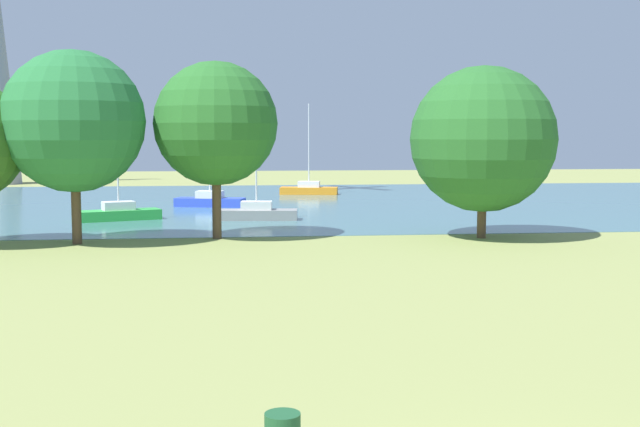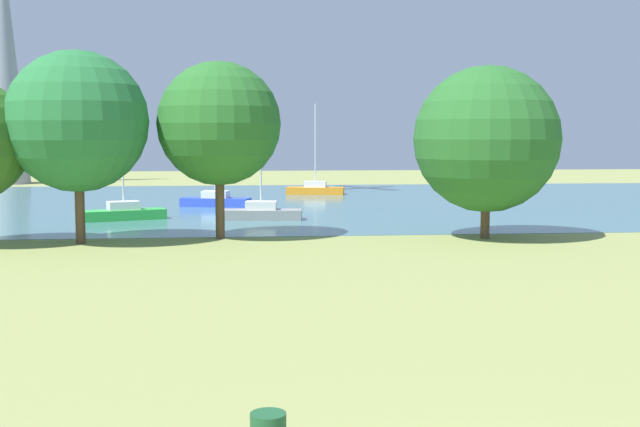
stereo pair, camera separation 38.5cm
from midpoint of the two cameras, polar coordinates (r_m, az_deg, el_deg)
ground_plane at (r=31.96m, az=0.94°, el=-3.45°), size 160.00×160.00×0.00m
water_surface at (r=59.65m, az=-2.41°, el=0.80°), size 140.00×40.00×0.02m
sailboat_gray at (r=47.45m, az=-4.77°, el=0.07°), size 4.92×1.96×5.56m
sailboat_blue at (r=56.50m, az=-8.03°, el=0.96°), size 5.03×2.73×7.92m
sailboat_green at (r=48.63m, az=-14.35°, el=0.05°), size 5.02×3.05×5.73m
sailboat_orange at (r=67.36m, az=-0.96°, el=1.76°), size 5.00×2.40×7.58m
tree_east_far at (r=38.46m, az=-17.40°, el=6.27°), size 6.50×6.50×8.90m
tree_east_near at (r=39.01m, az=-7.72°, el=6.35°), size 5.97×5.97×8.56m
tree_west_far at (r=39.61m, az=11.26°, el=5.21°), size 7.07×7.07×8.36m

